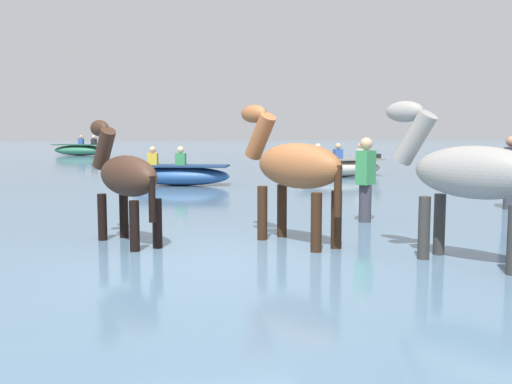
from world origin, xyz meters
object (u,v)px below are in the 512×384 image
boat_mid_outer (80,150)px  person_wading_close (365,185)px  person_spectator_far (510,177)px  horse_lead_chestnut (294,169)px  boat_far_inshore (179,175)px  boat_near_port (339,167)px  horse_trailing_dark_bay (125,179)px  horse_flank_grey (469,177)px

boat_mid_outer → person_wading_close: (7.08, -23.24, 0.30)m
boat_mid_outer → person_spectator_far: 24.50m
person_wading_close → horse_lead_chestnut: bearing=-135.7°
horse_lead_chestnut → boat_far_inshore: (-1.15, 8.02, -0.70)m
boat_mid_outer → person_wading_close: size_ratio=1.86×
boat_mid_outer → boat_near_port: (9.31, -14.84, -0.01)m
horse_trailing_dark_bay → boat_far_inshore: size_ratio=0.69×
boat_near_port → boat_far_inshore: size_ratio=1.03×
boat_mid_outer → horse_lead_chestnut: bearing=-77.4°
boat_near_port → person_wading_close: person_wading_close is taller
boat_far_inshore → person_wading_close: 7.06m
horse_lead_chestnut → horse_flank_grey: horse_flank_grey is taller
horse_lead_chestnut → horse_trailing_dark_bay: size_ratio=1.11×
horse_trailing_dark_bay → boat_near_port: 11.25m
horse_trailing_dark_bay → boat_far_inshore: horse_trailing_dark_bay is taller
horse_flank_grey → person_spectator_far: 4.98m
horse_trailing_dark_bay → person_wading_close: 3.89m
horse_lead_chestnut → boat_mid_outer: horse_lead_chestnut is taller
horse_trailing_dark_bay → horse_flank_grey: horse_flank_grey is taller
horse_lead_chestnut → person_wading_close: 2.17m
boat_far_inshore → person_spectator_far: 8.06m
horse_lead_chestnut → person_wading_close: (1.53, 1.50, -0.38)m
horse_trailing_dark_bay → boat_mid_outer: 24.61m
horse_flank_grey → boat_far_inshore: size_ratio=0.76×
boat_near_port → horse_trailing_dark_bay: bearing=-122.0°
boat_mid_outer → person_spectator_far: size_ratio=1.86×
horse_lead_chestnut → person_wading_close: horse_lead_chestnut is taller
horse_lead_chestnut → boat_mid_outer: bearing=102.6°
boat_near_port → person_wading_close: (-2.23, -8.39, 0.31)m
horse_trailing_dark_bay → person_spectator_far: bearing=17.1°
person_spectator_far → horse_flank_grey: bearing=-127.6°
horse_trailing_dark_bay → boat_near_port: bearing=58.0°
person_spectator_far → person_wading_close: bearing=-162.7°
boat_mid_outer → boat_near_port: boat_mid_outer is taller
horse_trailing_dark_bay → horse_lead_chestnut: bearing=-9.3°
boat_far_inshore → person_spectator_far: size_ratio=1.69×
horse_lead_chestnut → person_spectator_far: horse_lead_chestnut is taller
person_spectator_far → horse_trailing_dark_bay: bearing=-162.9°
boat_mid_outer → boat_near_port: size_ratio=1.06×
horse_lead_chestnut → horse_trailing_dark_bay: (-2.18, 0.36, -0.13)m
boat_far_inshore → person_wading_close: (2.68, -6.53, 0.32)m
boat_near_port → person_spectator_far: person_spectator_far is taller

